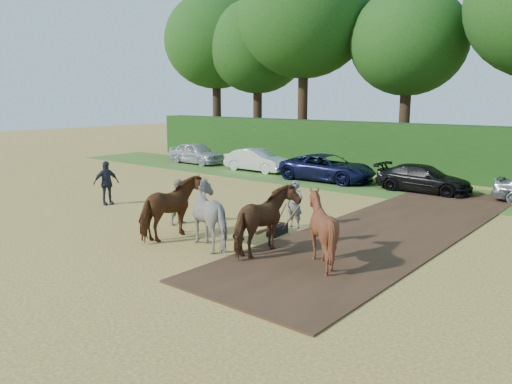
{
  "coord_description": "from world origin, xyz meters",
  "views": [
    {
      "loc": [
        8.5,
        -8.93,
        4.48
      ],
      "look_at": [
        -1.81,
        3.5,
        1.4
      ],
      "focal_mm": 35.0,
      "sensor_mm": 36.0,
      "label": 1
    }
  ],
  "objects_px": {
    "spectator_far": "(106,183)",
    "spectator_near": "(180,202)",
    "plough_team": "(242,218)",
    "parked_cars": "(484,184)"
  },
  "relations": [
    {
      "from": "spectator_near",
      "to": "parked_cars",
      "type": "relative_size",
      "value": 0.04
    },
    {
      "from": "plough_team",
      "to": "parked_cars",
      "type": "bearing_deg",
      "value": 74.99
    },
    {
      "from": "spectator_near",
      "to": "parked_cars",
      "type": "distance_m",
      "value": 13.52
    },
    {
      "from": "plough_team",
      "to": "parked_cars",
      "type": "distance_m",
      "value": 12.85
    },
    {
      "from": "plough_team",
      "to": "parked_cars",
      "type": "height_order",
      "value": "plough_team"
    },
    {
      "from": "spectator_far",
      "to": "spectator_near",
      "type": "bearing_deg",
      "value": -79.93
    },
    {
      "from": "spectator_far",
      "to": "parked_cars",
      "type": "bearing_deg",
      "value": -33.61
    },
    {
      "from": "spectator_near",
      "to": "plough_team",
      "type": "height_order",
      "value": "plough_team"
    },
    {
      "from": "spectator_near",
      "to": "plough_team",
      "type": "xyz_separation_m",
      "value": [
        3.74,
        -0.88,
        0.17
      ]
    },
    {
      "from": "spectator_near",
      "to": "spectator_far",
      "type": "xyz_separation_m",
      "value": [
        -4.87,
        0.25,
        0.11
      ]
    }
  ]
}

